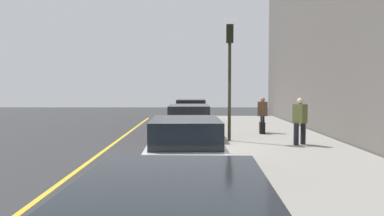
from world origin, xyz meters
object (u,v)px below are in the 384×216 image
object	(u,v)px
parked_car_maroon	(189,123)
rolling_suitcase	(262,128)
pedestrian_brown_coat	(263,114)
pedestrian_olive_coat	(300,120)
parked_car_red	(191,112)
parked_car_white	(186,149)
traffic_light_pole	(230,63)

from	to	relation	value
parked_car_maroon	rolling_suitcase	bearing A→B (deg)	-64.76
pedestrian_brown_coat	pedestrian_olive_coat	bearing A→B (deg)	-169.55
parked_car_maroon	parked_car_red	world-z (taller)	same
parked_car_white	parked_car_red	size ratio (longest dim) A/B	1.03
parked_car_red	pedestrian_olive_coat	bearing A→B (deg)	-155.07
parked_car_red	pedestrian_olive_coat	size ratio (longest dim) A/B	2.71
parked_car_red	rolling_suitcase	xyz separation A→B (m)	(-5.17, -3.20, -0.35)
pedestrian_brown_coat	rolling_suitcase	xyz separation A→B (m)	(-0.41, 0.08, -0.60)
parked_car_maroon	parked_car_white	bearing A→B (deg)	179.74
pedestrian_olive_coat	parked_car_red	bearing A→B (deg)	24.93
pedestrian_brown_coat	pedestrian_olive_coat	xyz separation A→B (m)	(-3.79, -0.70, 0.04)
parked_car_white	traffic_light_pole	size ratio (longest dim) A/B	1.05
pedestrian_olive_coat	parked_car_white	bearing A→B (deg)	140.70
pedestrian_brown_coat	pedestrian_olive_coat	world-z (taller)	pedestrian_olive_coat
parked_car_maroon	traffic_light_pole	bearing A→B (deg)	-116.73
parked_car_white	pedestrian_brown_coat	world-z (taller)	pedestrian_brown_coat
parked_car_white	parked_car_maroon	size ratio (longest dim) A/B	1.02
parked_car_maroon	traffic_light_pole	xyz separation A→B (m)	(-0.79, -1.57, 2.41)
traffic_light_pole	pedestrian_olive_coat	bearing A→B (deg)	-113.38
parked_car_white	pedestrian_olive_coat	world-z (taller)	pedestrian_olive_coat
pedestrian_olive_coat	traffic_light_pole	distance (m)	3.41
pedestrian_olive_coat	rolling_suitcase	size ratio (longest dim) A/B	1.93
traffic_light_pole	parked_car_white	bearing A→B (deg)	165.12
parked_car_white	pedestrian_brown_coat	bearing A→B (deg)	-20.99
parked_car_maroon	rolling_suitcase	distance (m)	3.61
parked_car_white	pedestrian_olive_coat	distance (m)	6.41
parked_car_white	pedestrian_olive_coat	bearing A→B (deg)	-39.30
parked_car_white	parked_car_red	bearing A→B (deg)	-0.34
rolling_suitcase	pedestrian_brown_coat	bearing A→B (deg)	-11.10
pedestrian_brown_coat	parked_car_white	bearing A→B (deg)	159.01
parked_car_red	traffic_light_pole	world-z (taller)	traffic_light_pole
pedestrian_olive_coat	rolling_suitcase	world-z (taller)	pedestrian_olive_coat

